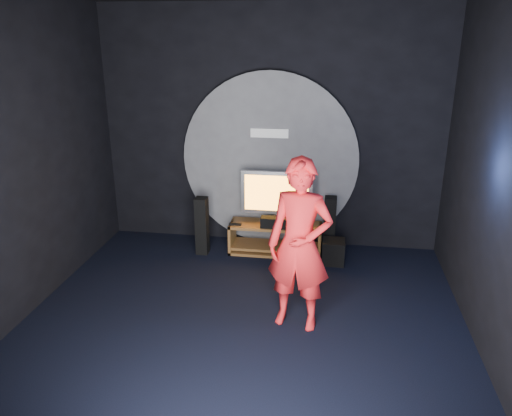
{
  "coord_description": "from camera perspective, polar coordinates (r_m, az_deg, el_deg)",
  "views": [
    {
      "loc": [
        0.89,
        -4.68,
        3.14
      ],
      "look_at": [
        0.01,
        1.05,
        1.05
      ],
      "focal_mm": 35.0,
      "sensor_mm": 36.0,
      "label": 1
    }
  ],
  "objects": [
    {
      "name": "wall_disc_panel",
      "position": [
        7.41,
        1.57,
        5.45
      ],
      "size": [
        2.6,
        0.11,
        2.6
      ],
      "color": "#515156",
      "rests_on": "ground"
    },
    {
      "name": "floor",
      "position": [
        5.7,
        -1.74,
        -13.58
      ],
      "size": [
        5.0,
        5.0,
        0.0
      ],
      "primitive_type": "plane",
      "color": "black",
      "rests_on": "ground"
    },
    {
      "name": "left_wall",
      "position": [
        5.94,
        -26.44,
        4.21
      ],
      "size": [
        0.04,
        5.0,
        3.5
      ],
      "primitive_type": "cube",
      "color": "black",
      "rests_on": "ground"
    },
    {
      "name": "player",
      "position": [
        5.36,
        5.0,
        -4.28
      ],
      "size": [
        0.77,
        0.57,
        1.92
      ],
      "primitive_type": "imported",
      "rotation": [
        0.0,
        0.0,
        -0.17
      ],
      "color": "red",
      "rests_on": "ground"
    },
    {
      "name": "media_console",
      "position": [
        7.38,
        2.28,
        -3.7
      ],
      "size": [
        1.34,
        0.45,
        0.45
      ],
      "color": "brown",
      "rests_on": "ground"
    },
    {
      "name": "subwoofer",
      "position": [
        7.15,
        8.82,
        -4.95
      ],
      "size": [
        0.31,
        0.31,
        0.34
      ],
      "primitive_type": "cube",
      "color": "black",
      "rests_on": "ground"
    },
    {
      "name": "center_speaker",
      "position": [
        7.15,
        2.15,
        -1.66
      ],
      "size": [
        0.4,
        0.15,
        0.15
      ],
      "primitive_type": "cube",
      "color": "black",
      "rests_on": "media_console"
    },
    {
      "name": "front_wall",
      "position": [
        2.73,
        -11.78,
        -11.18
      ],
      "size": [
        5.0,
        0.04,
        3.5
      ],
      "primitive_type": "cube",
      "color": "black",
      "rests_on": "ground"
    },
    {
      "name": "tv",
      "position": [
        7.2,
        2.36,
        1.48
      ],
      "size": [
        1.03,
        0.22,
        0.78
      ],
      "color": "#A3A3AA",
      "rests_on": "media_console"
    },
    {
      "name": "tower_speaker_left",
      "position": [
        7.32,
        -6.19,
        -2.04
      ],
      "size": [
        0.17,
        0.19,
        0.86
      ],
      "primitive_type": "cube",
      "color": "black",
      "rests_on": "ground"
    },
    {
      "name": "back_wall",
      "position": [
        7.37,
        1.66,
        8.94
      ],
      "size": [
        5.0,
        0.04,
        3.5
      ],
      "primitive_type": "cube",
      "color": "black",
      "rests_on": "ground"
    },
    {
      "name": "right_wall",
      "position": [
        5.14,
        26.63,
        1.99
      ],
      "size": [
        0.04,
        5.0,
        3.5
      ],
      "primitive_type": "cube",
      "color": "black",
      "rests_on": "ground"
    },
    {
      "name": "tower_speaker_right",
      "position": [
        7.38,
        8.4,
        -1.95
      ],
      "size": [
        0.17,
        0.19,
        0.86
      ],
      "primitive_type": "cube",
      "color": "black",
      "rests_on": "ground"
    },
    {
      "name": "remote",
      "position": [
        7.25,
        -2.4,
        -1.87
      ],
      "size": [
        0.18,
        0.05,
        0.02
      ],
      "primitive_type": "cube",
      "color": "black",
      "rests_on": "media_console"
    }
  ]
}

